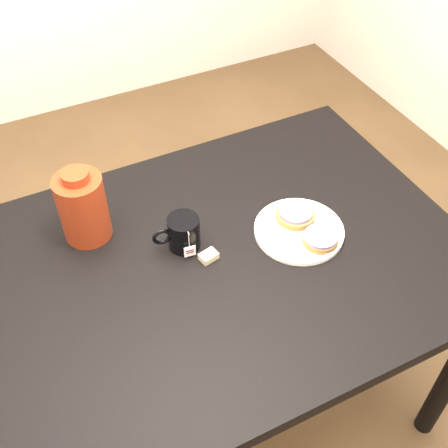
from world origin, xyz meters
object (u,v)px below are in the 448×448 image
object	(u,v)px
mug	(183,233)
teabag_pouch	(209,256)
bagel_front	(321,239)
bagel_back	(295,214)
plate	(299,230)
table	(196,288)
bagel_package	(83,207)

from	to	relation	value
mug	teabag_pouch	bearing A→B (deg)	-55.39
bagel_front	mug	xyz separation A→B (m)	(-0.31, 0.16, 0.02)
bagel_back	mug	distance (m)	0.31
plate	bagel_front	bearing A→B (deg)	-70.48
plate	bagel_front	size ratio (longest dim) A/B	2.05
mug	table	bearing A→B (deg)	-88.19
table	bagel_package	world-z (taller)	bagel_package
bagel_back	bagel_front	bearing A→B (deg)	-84.28
teabag_pouch	bagel_back	bearing A→B (deg)	3.85
mug	bagel_package	xyz separation A→B (m)	(-0.21, 0.15, 0.05)
bagel_front	plate	bearing A→B (deg)	109.52
plate	mug	size ratio (longest dim) A/B	1.85
table	plate	world-z (taller)	plate
bagel_back	bagel_front	xyz separation A→B (m)	(0.01, -0.11, 0.00)
bagel_back	mug	size ratio (longest dim) A/B	1.13
plate	bagel_front	xyz separation A→B (m)	(0.02, -0.06, 0.02)
table	teabag_pouch	distance (m)	0.10
plate	teabag_pouch	xyz separation A→B (m)	(-0.25, 0.02, 0.00)
plate	bagel_front	world-z (taller)	bagel_front
plate	table	bearing A→B (deg)	177.42
bagel_back	bagel_package	world-z (taller)	bagel_package
table	bagel_front	size ratio (longest dim) A/B	12.12
plate	bagel_package	xyz separation A→B (m)	(-0.50, 0.24, 0.09)
plate	mug	bearing A→B (deg)	162.25
bagel_front	mug	size ratio (longest dim) A/B	0.90
bagel_back	teabag_pouch	xyz separation A→B (m)	(-0.27, -0.02, -0.02)
bagel_back	bagel_front	distance (m)	0.11
mug	bagel_package	distance (m)	0.26
plate	bagel_package	size ratio (longest dim) A/B	1.13
bagel_back	plate	bearing A→B (deg)	-106.94
teabag_pouch	bagel_package	xyz separation A→B (m)	(-0.25, 0.22, 0.09)
table	mug	xyz separation A→B (m)	(0.01, 0.08, 0.13)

